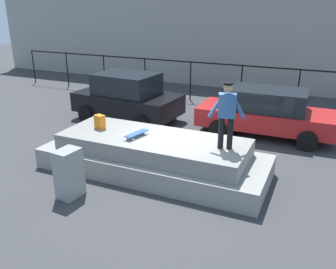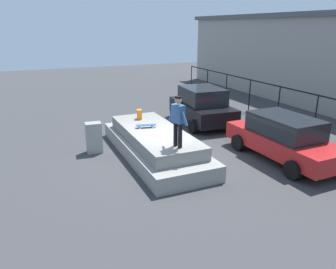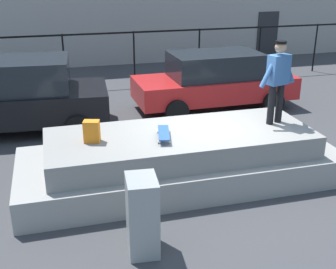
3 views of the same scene
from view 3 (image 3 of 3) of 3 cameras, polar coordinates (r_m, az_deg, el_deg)
name	(u,v)px [view 3 (image 3 of 3)]	position (r m, az deg, el deg)	size (l,w,h in m)	color
ground_plane	(205,172)	(9.12, 4.84, -4.86)	(60.00, 60.00, 0.00)	#38383A
concrete_ledge	(181,159)	(8.58, 1.64, -3.17)	(6.22, 2.35, 1.01)	gray
skateboarder	(278,77)	(8.87, 14.14, 7.29)	(0.90, 0.34, 1.65)	black
skateboard	(164,133)	(8.06, -0.56, 0.18)	(0.37, 0.79, 0.12)	#264C8C
backpack	(92,131)	(7.99, -9.92, 0.41)	(0.28, 0.20, 0.40)	orange
car_black_sedan_near	(25,95)	(11.62, -18.18, 4.89)	(4.24, 2.49, 1.85)	black
car_red_sedan_mid	(215,80)	(12.89, 6.10, 7.04)	(4.69, 2.12, 1.65)	#B21E1E
utility_box	(142,215)	(6.50, -3.36, -10.50)	(0.44, 0.60, 1.20)	gray
fence_row	(134,47)	(15.52, -4.47, 11.34)	(24.06, 0.06, 1.85)	black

